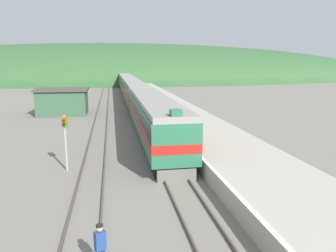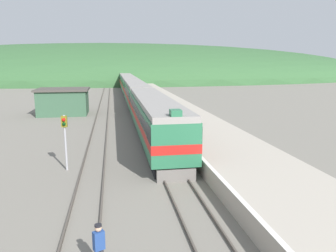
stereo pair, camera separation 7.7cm
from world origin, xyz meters
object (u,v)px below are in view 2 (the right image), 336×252
express_train_lead_car (154,117)px  carriage_second (136,94)px  track_worker (99,245)px  carriage_fourth (125,80)px  carriage_third (129,85)px  signal_post_siding (65,131)px

express_train_lead_car → carriage_second: (0.00, 21.96, -0.01)m
express_train_lead_car → track_worker: (-4.15, -18.46, -1.13)m
express_train_lead_car → carriage_fourth: 63.32m
carriage_third → signal_post_siding: 50.44m
express_train_lead_car → carriage_third: bearing=90.0°
carriage_second → carriage_third: (0.00, 20.68, 0.00)m
carriage_fourth → track_worker: carriage_fourth is taller
express_train_lead_car → signal_post_siding: bearing=-132.0°
signal_post_siding → track_worker: size_ratio=2.10×
track_worker → signal_post_siding: bearing=102.6°
carriage_fourth → track_worker: size_ratio=11.45×
carriage_third → signal_post_siding: size_ratio=5.45×
carriage_second → track_worker: carriage_second is taller
carriage_fourth → signal_post_siding: carriage_fourth is taller
express_train_lead_car → carriage_second: bearing=90.0°
carriage_second → express_train_lead_car: bearing=-90.0°
carriage_fourth → track_worker: 81.89m
carriage_second → carriage_third: 20.68m
signal_post_siding → carriage_fourth: bearing=84.6°
track_worker → express_train_lead_car: bearing=77.3°
carriage_third → carriage_fourth: (0.00, 20.68, 0.00)m
carriage_second → carriage_fourth: size_ratio=1.00×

